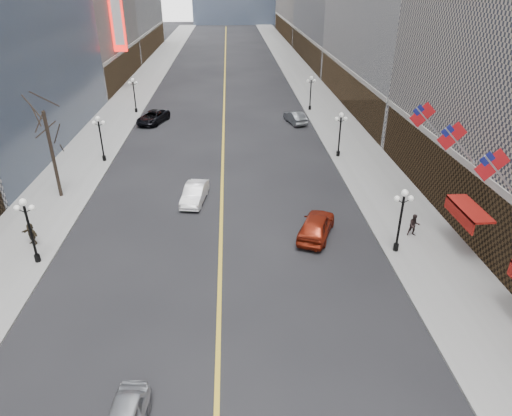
{
  "coord_description": "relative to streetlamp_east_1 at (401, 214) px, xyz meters",
  "views": [
    {
      "loc": [
        0.94,
        4.52,
        16.74
      ],
      "look_at": [
        1.84,
        20.5,
        8.52
      ],
      "focal_mm": 32.0,
      "sensor_mm": 36.0,
      "label": 1
    }
  ],
  "objects": [
    {
      "name": "sidewalk_east",
      "position": [
        2.2,
        40.0,
        -2.83
      ],
      "size": [
        6.0,
        230.0,
        0.15
      ],
      "primitive_type": "cube",
      "color": "gray",
      "rests_on": "ground"
    },
    {
      "name": "sidewalk_west",
      "position": [
        -25.8,
        40.0,
        -2.83
      ],
      "size": [
        6.0,
        230.0,
        0.15
      ],
      "primitive_type": "cube",
      "color": "gray",
      "rests_on": "ground"
    },
    {
      "name": "lane_line",
      "position": [
        -11.8,
        50.0,
        -2.89
      ],
      "size": [
        0.25,
        200.0,
        0.02
      ],
      "primitive_type": "cube",
      "color": "gold",
      "rests_on": "ground"
    },
    {
      "name": "streetlamp_east_1",
      "position": [
        0.0,
        0.0,
        0.0
      ],
      "size": [
        1.26,
        0.44,
        4.52
      ],
      "color": "black",
      "rests_on": "sidewalk_east"
    },
    {
      "name": "streetlamp_east_2",
      "position": [
        0.0,
        18.0,
        0.0
      ],
      "size": [
        1.26,
        0.44,
        4.52
      ],
      "color": "black",
      "rests_on": "sidewalk_east"
    },
    {
      "name": "streetlamp_east_3",
      "position": [
        0.0,
        36.0,
        0.0
      ],
      "size": [
        1.26,
        0.44,
        4.52
      ],
      "color": "black",
      "rests_on": "sidewalk_east"
    },
    {
      "name": "streetlamp_west_1",
      "position": [
        -23.6,
        0.0,
        0.0
      ],
      "size": [
        1.26,
        0.44,
        4.52
      ],
      "color": "black",
      "rests_on": "sidewalk_west"
    },
    {
      "name": "streetlamp_west_2",
      "position": [
        -23.6,
        18.0,
        0.0
      ],
      "size": [
        1.26,
        0.44,
        4.52
      ],
      "color": "black",
      "rests_on": "sidewalk_west"
    },
    {
      "name": "streetlamp_west_3",
      "position": [
        -23.6,
        36.0,
        0.0
      ],
      "size": [
        1.26,
        0.44,
        4.52
      ],
      "color": "black",
      "rests_on": "sidewalk_west"
    },
    {
      "name": "flag_3",
      "position": [
        3.51,
        -3.0,
        4.39
      ],
      "size": [
        2.87,
        0.12,
        2.87
      ],
      "color": "#B2B2B7",
      "rests_on": "ground"
    },
    {
      "name": "flag_4",
      "position": [
        3.51,
        2.0,
        4.39
      ],
      "size": [
        2.87,
        0.12,
        2.87
      ],
      "color": "#B2B2B7",
      "rests_on": "ground"
    },
    {
      "name": "flag_5",
      "position": [
        3.51,
        7.0,
        4.39
      ],
      "size": [
        2.87,
        0.12,
        2.87
      ],
      "color": "#B2B2B7",
      "rests_on": "ground"
    },
    {
      "name": "awning_c",
      "position": [
        4.3,
        -0.0,
        0.18
      ],
      "size": [
        1.4,
        4.0,
        0.93
      ],
      "color": "maroon",
      "rests_on": "ground"
    },
    {
      "name": "theatre_marquee",
      "position": [
        -27.68,
        50.0,
        9.1
      ],
      "size": [
        2.0,
        0.55,
        12.0
      ],
      "color": "red",
      "rests_on": "ground"
    },
    {
      "name": "tree_west_far",
      "position": [
        -25.3,
        10.0,
        3.34
      ],
      "size": [
        3.6,
        3.6,
        7.92
      ],
      "color": "#2D231C",
      "rests_on": "sidewalk_west"
    },
    {
      "name": "car_nb_mid",
      "position": [
        -13.99,
        8.52,
        -2.16
      ],
      "size": [
        2.24,
        4.69,
        1.48
      ],
      "primitive_type": "imported",
      "rotation": [
        0.0,
        0.0,
        -0.15
      ],
      "color": "white",
      "rests_on": "ground"
    },
    {
      "name": "car_nb_far",
      "position": [
        -20.65,
        31.29,
        -2.14
      ],
      "size": [
        4.12,
        6.0,
        1.52
      ],
      "primitive_type": "imported",
      "rotation": [
        0.0,
        0.0,
        -0.32
      ],
      "color": "black",
      "rests_on": "ground"
    },
    {
      "name": "car_sb_mid",
      "position": [
        -5.0,
        2.46,
        -2.04
      ],
      "size": [
        3.76,
        5.43,
        1.72
      ],
      "primitive_type": "imported",
      "rotation": [
        0.0,
        0.0,
        2.76
      ],
      "color": "maroon",
      "rests_on": "ground"
    },
    {
      "name": "car_sb_far",
      "position": [
        -2.8,
        30.2,
        -2.16
      ],
      "size": [
        2.69,
        4.78,
        1.49
      ],
      "primitive_type": "imported",
      "rotation": [
        0.0,
        0.0,
        3.4
      ],
      "color": "#51555A",
      "rests_on": "ground"
    },
    {
      "name": "ped_east_walk",
      "position": [
        1.85,
        1.88,
        -1.92
      ],
      "size": [
        0.84,
        0.51,
        1.66
      ],
      "primitive_type": "imported",
      "rotation": [
        0.0,
        0.0,
        -0.09
      ],
      "color": "black",
      "rests_on": "sidewalk_east"
    },
    {
      "name": "ped_west_far",
      "position": [
        -24.72,
        2.25,
        -1.96
      ],
      "size": [
        1.48,
        1.09,
        1.58
      ],
      "primitive_type": "imported",
      "rotation": [
        0.0,
        0.0,
        -0.52
      ],
      "color": "black",
      "rests_on": "sidewalk_west"
    }
  ]
}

